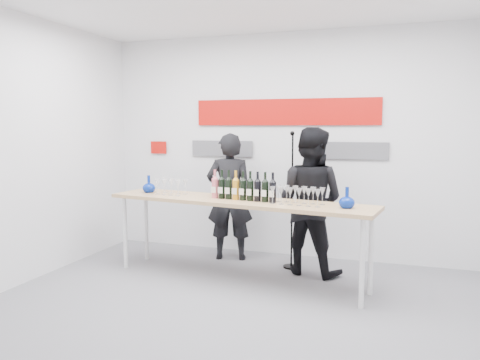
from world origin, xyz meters
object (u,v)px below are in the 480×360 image
Objects in this scene: presenter_right at (310,201)px; presenter_left at (230,197)px; tasting_table at (237,206)px; mic_stand at (292,227)px.

presenter_left is at bearing 0.89° from presenter_right.
mic_stand reaches higher than tasting_table.
presenter_right is 1.03× the size of mic_stand.
presenter_right is at bearing 152.71° from presenter_left.
tasting_table is at bearing 50.79° from presenter_right.
presenter_right is 0.44m from mic_stand.
presenter_right reaches higher than presenter_left.
tasting_table is 1.91× the size of presenter_left.
presenter_left reaches higher than tasting_table.
mic_stand is (0.87, -0.14, -0.32)m from presenter_left.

